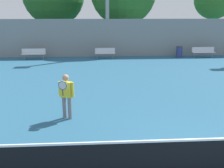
% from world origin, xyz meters
% --- Properties ---
extents(tennis_net, '(11.71, 0.09, 0.99)m').
position_xyz_m(tennis_net, '(0.00, 0.00, 0.50)').
color(tennis_net, black).
rests_on(tennis_net, ground_plane).
extents(tennis_player, '(0.56, 0.48, 1.64)m').
position_xyz_m(tennis_player, '(-3.41, 3.73, 0.94)').
color(tennis_player, slate).
rests_on(tennis_player, ground_plane).
extents(bench_courtside_near, '(1.91, 0.40, 0.87)m').
position_xyz_m(bench_courtside_near, '(6.74, 16.19, 0.54)').
color(bench_courtside_near, silver).
rests_on(bench_courtside_near, ground_plane).
extents(bench_courtside_far, '(1.64, 0.40, 0.87)m').
position_xyz_m(bench_courtside_far, '(-1.54, 16.19, 0.54)').
color(bench_courtside_far, silver).
rests_on(bench_courtside_far, ground_plane).
extents(bench_adjacent_court, '(1.89, 0.40, 0.87)m').
position_xyz_m(bench_adjacent_court, '(-7.32, 16.19, 0.54)').
color(bench_adjacent_court, silver).
rests_on(bench_adjacent_court, ground_plane).
extents(trash_bin, '(0.53, 0.53, 0.91)m').
position_xyz_m(trash_bin, '(4.75, 16.40, 0.46)').
color(trash_bin, navy).
rests_on(trash_bin, ground_plane).
extents(back_fence, '(29.59, 0.06, 3.16)m').
position_xyz_m(back_fence, '(0.00, 17.29, 1.58)').
color(back_fence, gray).
rests_on(back_fence, ground_plane).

